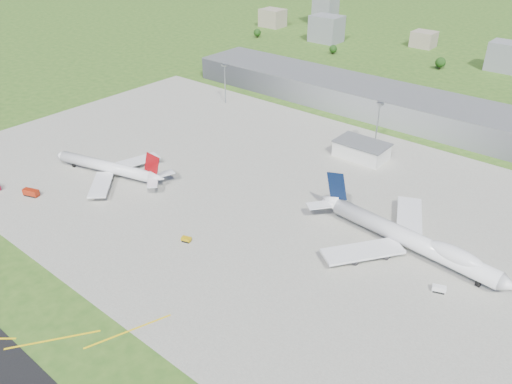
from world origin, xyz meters
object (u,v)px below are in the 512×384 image
Objects in this scene: tug_yellow at (186,240)px; van_white_far at (439,289)px; van_white_near at (325,203)px; airliner_red_twin at (110,168)px; airliner_blue_quad at (410,240)px; fire_truck at (31,193)px.

tug_yellow is 0.84× the size of van_white_far.
van_white_near is at bearing 46.90° from tug_yellow.
airliner_red_twin is 15.12× the size of tug_yellow.
airliner_blue_quad is at bearing 179.66° from airliner_red_twin.
fire_truck is at bearing 177.46° from van_white_far.
van_white_near is 1.05× the size of van_white_far.
van_white_far is at bearing -2.33° from fire_truck.
fire_truck is at bearing -149.48° from airliner_blue_quad.
airliner_blue_quad is 166.13m from fire_truck.
fire_truck reaches higher than van_white_near.
airliner_red_twin is 69.26m from tug_yellow.
tug_yellow is at bearing 153.64° from airliner_red_twin.
van_white_near reaches higher than tug_yellow.
airliner_red_twin is 36.85m from fire_truck.
airliner_blue_quad is (138.29, 35.16, 1.19)m from airliner_red_twin.
airliner_blue_quad is at bearing 4.32° from fire_truck.
van_white_far is (17.77, -14.41, -4.75)m from airliner_blue_quad.
airliner_red_twin reaches higher than van_white_near.
tug_yellow is 94.97m from van_white_far.
fire_truck is (-150.74, -69.71, -4.32)m from airliner_blue_quad.
van_white_far reaches higher than tug_yellow.
van_white_far is (61.15, -23.02, -0.05)m from van_white_near.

